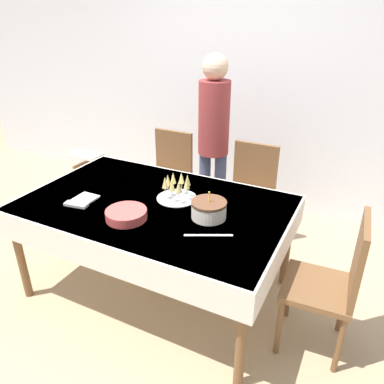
# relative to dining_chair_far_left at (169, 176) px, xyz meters

# --- Properties ---
(ground_plane) EXTENTS (12.00, 12.00, 0.00)m
(ground_plane) POSITION_rel_dining_chair_far_left_xyz_m (0.42, -0.92, -0.54)
(ground_plane) COLOR tan
(wall_back) EXTENTS (8.00, 0.05, 2.70)m
(wall_back) POSITION_rel_dining_chair_far_left_xyz_m (0.42, 0.94, 0.81)
(wall_back) COLOR silver
(wall_back) RESTS_ON ground_plane
(dining_table) EXTENTS (1.89, 1.20, 0.78)m
(dining_table) POSITION_rel_dining_chair_far_left_xyz_m (0.42, -0.92, 0.14)
(dining_table) COLOR silver
(dining_table) RESTS_ON ground_plane
(dining_chair_far_left) EXTENTS (0.43, 0.43, 0.98)m
(dining_chair_far_left) POSITION_rel_dining_chair_far_left_xyz_m (0.00, 0.00, 0.00)
(dining_chair_far_left) COLOR brown
(dining_chair_far_left) RESTS_ON ground_plane
(dining_chair_far_right) EXTENTS (0.42, 0.42, 0.98)m
(dining_chair_far_right) POSITION_rel_dining_chair_far_left_xyz_m (0.84, 0.00, 0.00)
(dining_chair_far_right) COLOR brown
(dining_chair_far_right) RESTS_ON ground_plane
(dining_chair_right_end) EXTENTS (0.44, 0.44, 0.98)m
(dining_chair_right_end) POSITION_rel_dining_chair_far_left_xyz_m (1.68, -0.91, 0.00)
(dining_chair_right_end) COLOR brown
(dining_chair_right_end) RESTS_ON ground_plane
(birthday_cake) EXTENTS (0.24, 0.24, 0.19)m
(birthday_cake) POSITION_rel_dining_chair_far_left_xyz_m (0.85, -0.93, 0.30)
(birthday_cake) COLOR silver
(birthday_cake) RESTS_ON dining_table
(champagne_tray) EXTENTS (0.30, 0.30, 0.18)m
(champagne_tray) POSITION_rel_dining_chair_far_left_xyz_m (0.53, -0.79, 0.33)
(champagne_tray) COLOR silver
(champagne_tray) RESTS_ON dining_table
(plate_stack_main) EXTENTS (0.27, 0.27, 0.06)m
(plate_stack_main) POSITION_rel_dining_chair_far_left_xyz_m (0.37, -1.19, 0.27)
(plate_stack_main) COLOR #CC4C47
(plate_stack_main) RESTS_ON dining_table
(cake_knife) EXTENTS (0.28, 0.15, 0.00)m
(cake_knife) POSITION_rel_dining_chair_far_left_xyz_m (0.94, -1.14, 0.24)
(cake_knife) COLOR silver
(cake_knife) RESTS_ON dining_table
(fork_pile) EXTENTS (0.18, 0.08, 0.02)m
(fork_pile) POSITION_rel_dining_chair_far_left_xyz_m (-0.05, -1.21, 0.25)
(fork_pile) COLOR silver
(fork_pile) RESTS_ON dining_table
(napkin_pile) EXTENTS (0.15, 0.15, 0.01)m
(napkin_pile) POSITION_rel_dining_chair_far_left_xyz_m (-0.06, -1.10, 0.24)
(napkin_pile) COLOR white
(napkin_pile) RESTS_ON dining_table
(person_standing) EXTENTS (0.28, 0.28, 1.70)m
(person_standing) POSITION_rel_dining_chair_far_left_xyz_m (0.43, 0.10, 0.49)
(person_standing) COLOR #3F4C72
(person_standing) RESTS_ON ground_plane
(high_chair) EXTENTS (0.33, 0.35, 0.71)m
(high_chair) POSITION_rel_dining_chair_far_left_xyz_m (-0.84, -0.14, -0.06)
(high_chair) COLOR brown
(high_chair) RESTS_ON ground_plane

